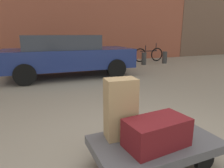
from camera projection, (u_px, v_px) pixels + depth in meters
ground_plane at (154, 166)px, 2.28m from camera, size 60.00×60.00×0.00m
luggage_cart at (155, 145)px, 2.21m from camera, size 1.37×0.79×0.34m
duffel_bag_maroon_front_right at (157, 132)px, 2.04m from camera, size 0.68×0.41×0.30m
suitcase_tan_stacked_top at (121, 109)px, 2.18m from camera, size 0.35×0.24×0.67m
parked_car at (67, 55)px, 6.89m from camera, size 4.37×2.05×1.42m
bicycle_leaning at (149, 55)px, 10.74m from camera, size 1.76×0.11×0.96m
bollard_kerb_near at (115, 60)px, 9.06m from camera, size 0.23×0.23×0.59m
bollard_kerb_mid at (144, 59)px, 9.63m from camera, size 0.23×0.23×0.59m
bollard_kerb_far at (165, 57)px, 10.10m from camera, size 0.23×0.23×0.59m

